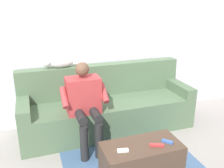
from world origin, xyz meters
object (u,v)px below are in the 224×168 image
coffee_table (141,161)px  person_solo_seated (85,101)px  remote_white (123,150)px  couch (107,107)px  remote_red (157,145)px  remote_blue (167,142)px  cat_on_backrest (59,63)px

coffee_table → person_solo_seated: 0.99m
person_solo_seated → remote_white: (-0.18, 0.84, -0.22)m
couch → remote_red: couch is taller
person_solo_seated → remote_red: size_ratio=7.48×
remote_white → remote_blue: remote_white is taller
coffee_table → remote_red: size_ratio=5.60×
coffee_table → person_solo_seated: size_ratio=0.75×
coffee_table → remote_blue: (-0.27, 0.05, 0.21)m
remote_red → remote_white: (0.36, -0.03, 0.00)m
remote_red → remote_white: bearing=-162.1°
couch → remote_blue: size_ratio=21.05×
person_solo_seated → couch: bearing=-138.0°
remote_blue → remote_red: bearing=-120.9°
remote_red → remote_blue: 0.14m
remote_red → remote_blue: bearing=32.7°
cat_on_backrest → remote_white: size_ratio=4.98×
remote_white → remote_blue: bearing=11.0°
remote_red → remote_blue: size_ratio=1.27×
remote_red → remote_white: remote_white is taller
couch → coffee_table: (0.00, 1.17, -0.12)m
person_solo_seated → cat_on_backrest: 0.74m
cat_on_backrest → remote_white: (-0.40, 1.45, -0.58)m
remote_red → couch: bearing=118.4°
couch → coffee_table: couch is taller
remote_blue → person_solo_seated: bearing=177.7°
coffee_table → cat_on_backrest: 1.73m
coffee_table → remote_red: (-0.13, 0.07, 0.21)m
remote_white → person_solo_seated: bearing=113.4°
person_solo_seated → remote_blue: bearing=129.1°
coffee_table → person_solo_seated: bearing=-62.7°
couch → remote_white: size_ratio=21.86×
couch → cat_on_backrest: cat_on_backrest is taller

